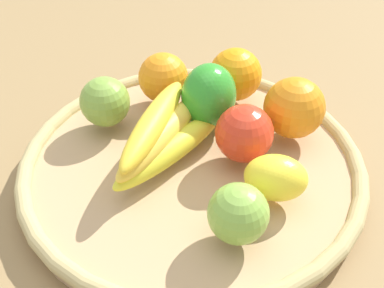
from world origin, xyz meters
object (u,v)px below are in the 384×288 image
banana_bunch (162,136)px  apple_0 (244,133)px  orange_1 (235,74)px  apple_1 (238,214)px  bell_pepper (209,96)px  orange_0 (163,78)px  orange_2 (294,108)px  apple_2 (105,102)px  lemon_0 (276,178)px

banana_bunch → apple_0: size_ratio=2.43×
banana_bunch → orange_1: orange_1 is taller
apple_1 → orange_1: 0.26m
apple_0 → bell_pepper: bearing=16.9°
apple_1 → bell_pepper: bearing=-7.2°
orange_0 → orange_1: bearing=-101.5°
orange_2 → apple_0: size_ratio=1.11×
orange_2 → orange_1: (0.10, 0.05, -0.00)m
banana_bunch → bell_pepper: bell_pepper is taller
apple_1 → orange_0: bearing=4.5°
banana_bunch → orange_0: orange_0 is taller
apple_0 → orange_0: (0.15, 0.07, -0.00)m
orange_1 → bell_pepper: bearing=133.9°
bell_pepper → apple_2: (0.04, 0.13, -0.01)m
orange_2 → apple_2: size_ratio=1.18×
orange_0 → apple_1: orange_0 is taller
banana_bunch → bell_pepper: (0.05, -0.07, 0.01)m
banana_bunch → apple_2: size_ratio=2.61×
apple_2 → bell_pepper: bearing=-105.6°
orange_0 → lemon_0: (-0.22, -0.08, -0.01)m
bell_pepper → apple_1: (-0.20, 0.02, -0.01)m
apple_0 → apple_2: (0.11, 0.16, -0.00)m
apple_2 → orange_0: bearing=-67.7°
apple_0 → apple_2: apple_0 is taller
banana_bunch → apple_2: (0.09, 0.06, 0.00)m
apple_1 → orange_1: (0.25, -0.08, 0.01)m
apple_1 → lemon_0: apple_1 is taller
orange_2 → apple_1: bearing=139.8°
lemon_0 → orange_2: bearing=-32.4°
apple_0 → orange_1: bearing=-13.7°
orange_0 → apple_2: (-0.04, 0.09, -0.00)m
apple_0 → orange_0: 0.17m
orange_0 → orange_2: bearing=-129.1°
orange_1 → lemon_0: size_ratio=1.04×
apple_0 → apple_1: size_ratio=1.11×
bell_pepper → apple_2: bearing=-63.3°
bell_pepper → orange_1: bell_pepper is taller
lemon_0 → apple_2: apple_2 is taller
apple_0 → orange_1: 0.13m
bell_pepper → apple_1: bell_pepper is taller
orange_2 → orange_0: bearing=50.9°
orange_0 → apple_1: size_ratio=1.10×
apple_0 → lemon_0: 0.08m
lemon_0 → apple_2: size_ratio=1.07×
banana_bunch → apple_1: bearing=-161.2°
banana_bunch → apple_2: apple_2 is taller
orange_0 → orange_1: orange_1 is taller
bell_pepper → apple_2: size_ratio=1.33×
apple_0 → orange_0: bearing=24.9°
banana_bunch → orange_0: 0.13m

